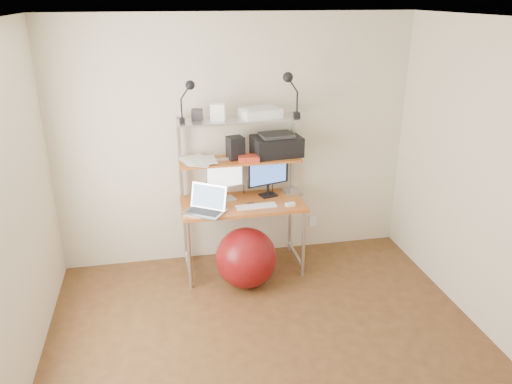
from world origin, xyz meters
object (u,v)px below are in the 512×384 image
printer (277,145)px  exercise_ball (246,258)px  laptop (207,206)px  monitor_silver (225,176)px  monitor_black (268,174)px

printer → exercise_ball: (-0.40, -0.48, -0.96)m
laptop → printer: (0.75, 0.31, 0.46)m
monitor_silver → printer: bearing=-11.4°
laptop → printer: printer is taller
monitor_black → exercise_ball: monitor_black is taller
monitor_black → printer: size_ratio=0.90×
monitor_black → monitor_silver: bearing=166.9°
laptop → exercise_ball: laptop is taller
printer → exercise_ball: size_ratio=0.85×
laptop → printer: 0.93m
monitor_silver → monitor_black: (0.44, 0.02, -0.02)m
laptop → exercise_ball: bearing=8.0°
monitor_silver → exercise_ball: (0.13, -0.43, -0.69)m
monitor_silver → printer: size_ratio=0.92×
laptop → exercise_ball: size_ratio=0.78×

